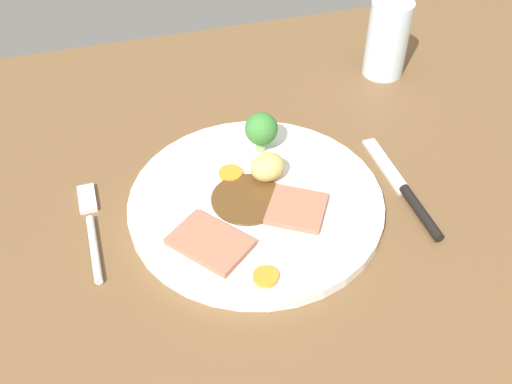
{
  "coord_description": "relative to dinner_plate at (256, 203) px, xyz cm",
  "views": [
    {
      "loc": [
        -16.6,
        -47.68,
        52.65
      ],
      "look_at": [
        -3.09,
        -0.93,
        6.0
      ],
      "focal_mm": 41.34,
      "sensor_mm": 36.0,
      "label": 1
    }
  ],
  "objects": [
    {
      "name": "dining_table",
      "position": [
        3.09,
        0.93,
        -2.5
      ],
      "size": [
        120.0,
        84.0,
        3.6
      ],
      "primitive_type": "cube",
      "color": "brown",
      "rests_on": "ground"
    },
    {
      "name": "dinner_plate",
      "position": [
        0.0,
        0.0,
        0.0
      ],
      "size": [
        29.62,
        29.62,
        1.4
      ],
      "primitive_type": "cylinder",
      "color": "white",
      "rests_on": "dining_table"
    },
    {
      "name": "gravy_pool",
      "position": [
        -1.04,
        0.03,
        0.85
      ],
      "size": [
        8.37,
        8.37,
        0.3
      ],
      "primitive_type": "cylinder",
      "color": "#563819",
      "rests_on": "dinner_plate"
    },
    {
      "name": "meat_slice_main",
      "position": [
        3.84,
        -3.29,
        1.1
      ],
      "size": [
        8.49,
        8.43,
        0.8
      ],
      "primitive_type": "cube",
      "rotation": [
        0.0,
        0.0,
        2.59
      ],
      "color": "#9E664C",
      "rests_on": "dinner_plate"
    },
    {
      "name": "meat_slice_under",
      "position": [
        -6.67,
        -5.48,
        1.1
      ],
      "size": [
        9.58,
        9.97,
        0.8
      ],
      "primitive_type": "cube",
      "rotation": [
        0.0,
        0.0,
        2.25
      ],
      "color": "#9E664C",
      "rests_on": "dinner_plate"
    },
    {
      "name": "roast_potato_left",
      "position": [
        2.3,
        2.99,
        2.41
      ],
      "size": [
        4.76,
        4.27,
        3.41
      ],
      "primitive_type": "ellipsoid",
      "rotation": [
        0.0,
        0.0,
        0.18
      ],
      "color": "#D8B260",
      "rests_on": "dinner_plate"
    },
    {
      "name": "carrot_coin_front",
      "position": [
        -1.82,
        4.74,
        0.94
      ],
      "size": [
        2.88,
        2.88,
        0.48
      ],
      "primitive_type": "cylinder",
      "color": "orange",
      "rests_on": "dinner_plate"
    },
    {
      "name": "carrot_coin_back",
      "position": [
        -2.28,
        -11.44,
        0.97
      ],
      "size": [
        2.63,
        2.63,
        0.54
      ],
      "primitive_type": "cylinder",
      "color": "orange",
      "rests_on": "dinner_plate"
    },
    {
      "name": "broccoli_floret",
      "position": [
        3.21,
        8.33,
        3.86
      ],
      "size": [
        4.12,
        4.12,
        5.33
      ],
      "color": "#8CB766",
      "rests_on": "dinner_plate"
    },
    {
      "name": "fork",
      "position": [
        -18.83,
        1.71,
        -0.31
      ],
      "size": [
        2.07,
        15.27,
        0.9
      ],
      "rotation": [
        0.0,
        0.0,
        1.59
      ],
      "color": "silver",
      "rests_on": "dining_table"
    },
    {
      "name": "knife",
      "position": [
        17.76,
        -3.37,
        -0.25
      ],
      "size": [
        1.85,
        18.52,
        1.2
      ],
      "rotation": [
        0.0,
        0.0,
        1.58
      ],
      "color": "black",
      "rests_on": "dining_table"
    },
    {
      "name": "water_glass",
      "position": [
        26.52,
        22.51,
        4.99
      ],
      "size": [
        6.08,
        6.08,
        11.38
      ],
      "primitive_type": "cylinder",
      "color": "silver",
      "rests_on": "dining_table"
    }
  ]
}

